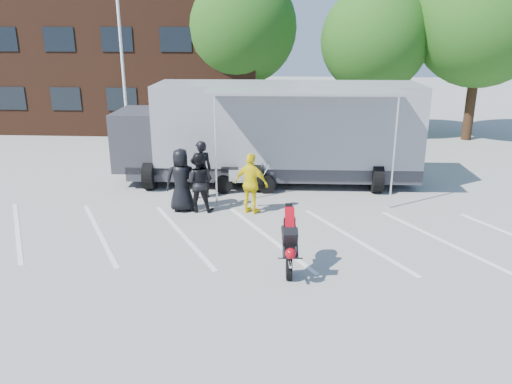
# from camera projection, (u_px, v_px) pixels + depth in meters

# --- Properties ---
(ground) EXTENTS (100.00, 100.00, 0.00)m
(ground) POSITION_uv_depth(u_px,v_px,m) (259.00, 252.00, 12.93)
(ground) COLOR gray
(ground) RESTS_ON ground
(parking_bay_lines) EXTENTS (18.09, 13.33, 0.01)m
(parking_bay_lines) POSITION_uv_depth(u_px,v_px,m) (261.00, 237.00, 13.87)
(parking_bay_lines) COLOR white
(parking_bay_lines) RESTS_ON ground
(office_building) EXTENTS (18.00, 8.00, 7.00)m
(office_building) POSITION_uv_depth(u_px,v_px,m) (108.00, 64.00, 29.51)
(office_building) COLOR #3F2214
(office_building) RESTS_ON ground
(flagpole) EXTENTS (1.61, 0.12, 8.00)m
(flagpole) POSITION_uv_depth(u_px,v_px,m) (126.00, 40.00, 21.21)
(flagpole) COLOR white
(flagpole) RESTS_ON ground
(tree_left) EXTENTS (6.12, 6.12, 8.64)m
(tree_left) POSITION_uv_depth(u_px,v_px,m) (239.00, 28.00, 26.49)
(tree_left) COLOR #382314
(tree_left) RESTS_ON ground
(tree_mid) EXTENTS (5.44, 5.44, 7.68)m
(tree_mid) POSITION_uv_depth(u_px,v_px,m) (374.00, 40.00, 25.31)
(tree_mid) COLOR #382314
(tree_mid) RESTS_ON ground
(tree_right) EXTENTS (6.46, 6.46, 9.12)m
(tree_right) POSITION_uv_depth(u_px,v_px,m) (481.00, 21.00, 24.24)
(tree_right) COLOR #382314
(tree_right) RESTS_ON ground
(transporter_truck) EXTENTS (11.62, 5.78, 3.66)m
(transporter_truck) POSITION_uv_depth(u_px,v_px,m) (273.00, 182.00, 18.89)
(transporter_truck) COLOR gray
(transporter_truck) RESTS_ON ground
(parked_motorcycle) EXTENTS (2.28, 0.93, 1.17)m
(parked_motorcycle) POSITION_uv_depth(u_px,v_px,m) (245.00, 193.00, 17.52)
(parked_motorcycle) COLOR #B8B8BD
(parked_motorcycle) RESTS_ON ground
(stunt_bike_rider) EXTENTS (0.79, 1.56, 1.80)m
(stunt_bike_rider) POSITION_uv_depth(u_px,v_px,m) (288.00, 267.00, 12.11)
(stunt_bike_rider) COLOR black
(stunt_bike_rider) RESTS_ON ground
(spectator_leather_a) EXTENTS (1.09, 0.82, 2.01)m
(spectator_leather_a) POSITION_uv_depth(u_px,v_px,m) (181.00, 180.00, 15.60)
(spectator_leather_a) COLOR black
(spectator_leather_a) RESTS_ON ground
(spectator_leather_b) EXTENTS (0.84, 0.69, 1.98)m
(spectator_leather_b) POSITION_uv_depth(u_px,v_px,m) (201.00, 170.00, 16.82)
(spectator_leather_b) COLOR black
(spectator_leather_b) RESTS_ON ground
(spectator_leather_c) EXTENTS (0.93, 0.73, 1.90)m
(spectator_leather_c) POSITION_uv_depth(u_px,v_px,m) (199.00, 182.00, 15.58)
(spectator_leather_c) COLOR black
(spectator_leather_c) RESTS_ON ground
(spectator_hivis) EXTENTS (1.21, 0.85, 1.91)m
(spectator_hivis) POSITION_uv_depth(u_px,v_px,m) (251.00, 184.00, 15.39)
(spectator_hivis) COLOR yellow
(spectator_hivis) RESTS_ON ground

